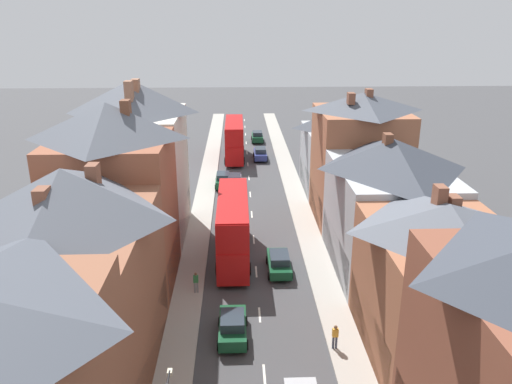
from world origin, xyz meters
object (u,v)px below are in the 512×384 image
at_px(car_far_grey, 223,180).
at_px(pedestrian_mid_right, 196,282).
at_px(double_decker_bus_lead, 233,226).
at_px(double_decker_bus_mid_street, 234,139).
at_px(car_mid_black, 235,137).
at_px(car_mid_white, 233,326).
at_px(car_parked_left_a, 234,181).
at_px(pedestrian_mid_left, 335,336).
at_px(car_near_silver, 279,262).
at_px(car_near_blue, 257,137).
at_px(car_parked_right_a, 260,153).

bearing_deg(car_far_grey, pedestrian_mid_right, -93.28).
xyz_separation_m(double_decker_bus_lead, double_decker_bus_mid_street, (0.00, 30.45, 0.00)).
relative_size(car_mid_black, car_mid_white, 1.02).
distance_m(car_parked_left_a, pedestrian_mid_left, 30.83).
bearing_deg(car_near_silver, car_far_grey, 103.19).
distance_m(car_far_grey, pedestrian_mid_left, 31.73).
bearing_deg(double_decker_bus_mid_street, car_mid_white, -89.99).
height_order(car_near_blue, pedestrian_mid_left, pedestrian_mid_left).
bearing_deg(car_near_silver, car_parked_right_a, 90.00).
relative_size(car_near_blue, car_parked_left_a, 1.01).
height_order(car_near_silver, car_far_grey, car_far_grey).
bearing_deg(car_mid_white, pedestrian_mid_left, -13.54).
xyz_separation_m(car_near_blue, car_mid_white, (-3.60, -51.08, -0.02)).
relative_size(car_mid_black, pedestrian_mid_right, 2.54).
xyz_separation_m(car_mid_black, pedestrian_mid_left, (6.16, -52.65, 0.18)).
distance_m(double_decker_bus_lead, car_parked_left_a, 17.81).
bearing_deg(pedestrian_mid_right, car_near_silver, 26.82).
distance_m(car_near_blue, car_parked_left_a, 22.65).
height_order(double_decker_bus_lead, car_far_grey, double_decker_bus_lead).
relative_size(car_mid_white, pedestrian_mid_right, 2.49).
bearing_deg(car_far_grey, car_parked_right_a, 66.98).
distance_m(car_near_silver, pedestrian_mid_left, 10.27).
relative_size(car_parked_left_a, pedestrian_mid_left, 2.60).
bearing_deg(double_decker_bus_lead, car_mid_black, 89.99).
bearing_deg(car_mid_black, car_far_grey, -93.41).
distance_m(car_near_blue, car_near_silver, 42.63).
relative_size(car_mid_black, car_far_grey, 0.98).
distance_m(car_near_blue, car_far_grey, 22.27).
relative_size(car_near_blue, car_near_silver, 0.98).
xyz_separation_m(car_parked_right_a, pedestrian_mid_left, (2.56, -42.37, 0.18)).
bearing_deg(car_mid_black, car_mid_white, -90.00).
xyz_separation_m(double_decker_bus_lead, car_mid_white, (0.01, -11.02, -1.98)).
bearing_deg(car_near_blue, double_decker_bus_mid_street, -110.57).
distance_m(double_decker_bus_lead, car_near_silver, 4.86).
xyz_separation_m(car_near_silver, car_mid_white, (-3.60, -8.46, 0.03)).
xyz_separation_m(double_decker_bus_lead, car_near_blue, (3.61, 40.06, -1.96)).
relative_size(car_parked_right_a, car_mid_black, 1.11).
height_order(car_mid_black, pedestrian_mid_right, pedestrian_mid_right).
height_order(car_near_silver, pedestrian_mid_right, pedestrian_mid_right).
relative_size(car_parked_right_a, car_far_grey, 1.09).
height_order(double_decker_bus_mid_street, car_near_silver, double_decker_bus_mid_street).
bearing_deg(car_mid_white, car_parked_right_a, 84.97).
xyz_separation_m(double_decker_bus_lead, pedestrian_mid_right, (-2.67, -5.74, -1.78)).
bearing_deg(car_near_silver, double_decker_bus_lead, 144.60).
relative_size(double_decker_bus_lead, car_parked_left_a, 2.58).
distance_m(double_decker_bus_mid_street, car_near_blue, 10.46).
height_order(double_decker_bus_mid_street, car_parked_left_a, double_decker_bus_mid_street).
bearing_deg(car_mid_black, car_near_blue, -1.25).
bearing_deg(double_decker_bus_mid_street, car_near_blue, 69.43).
distance_m(double_decker_bus_lead, pedestrian_mid_right, 6.58).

